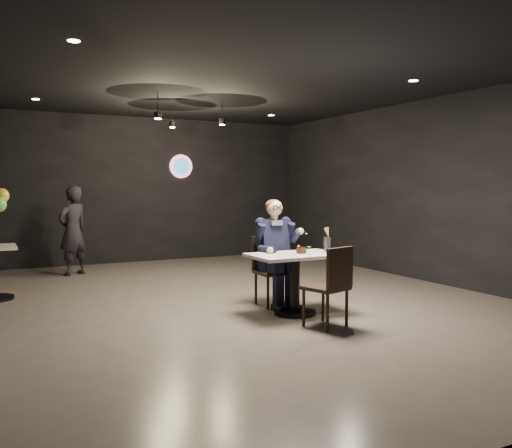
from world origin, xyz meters
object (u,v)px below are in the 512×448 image
chair_far (273,271)px  chair_near (325,286)px  passerby (73,231)px  seated_man (273,251)px  sundae_glass (327,245)px  main_table (295,284)px

chair_far → chair_near: 1.21m
chair_far → passerby: passerby is taller
chair_near → seated_man: bearing=73.6°
chair_near → passerby: bearing=95.1°
sundae_glass → chair_far: bearing=124.9°
seated_man → sundae_glass: 0.76m
chair_near → passerby: 5.38m
main_table → chair_near: size_ratio=1.20×
chair_near → seated_man: 1.24m
seated_man → sundae_glass: size_ratio=7.61×
seated_man → passerby: (-1.96, 3.79, 0.07)m
main_table → chair_far: chair_far is taller
main_table → chair_near: (0.00, -0.66, 0.09)m
main_table → chair_near: 0.66m
main_table → sundae_glass: (0.43, -0.06, 0.47)m
chair_far → sundae_glass: (0.43, -0.61, 0.38)m
sundae_glass → chair_near: bearing=-125.8°
chair_near → sundae_glass: (0.43, 0.59, 0.38)m
main_table → chair_far: (0.00, 0.55, 0.09)m
chair_far → seated_man: bearing=0.0°
sundae_glass → main_table: bearing=171.5°
chair_far → sundae_glass: bearing=-55.1°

